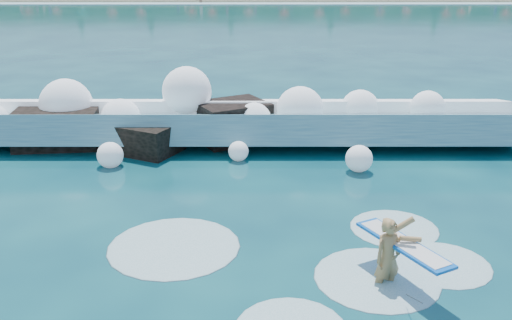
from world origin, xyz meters
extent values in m
plane|color=#083240|center=(0.00, 0.00, 0.00)|extent=(200.00, 200.00, 0.00)
cube|color=silver|center=(0.00, 67.00, 0.04)|extent=(140.00, 5.00, 0.08)
cube|color=teal|center=(0.19, 7.07, 0.49)|extent=(19.59, 2.98, 1.63)
cube|color=white|center=(0.19, 7.87, 0.98)|extent=(19.59, 1.38, 0.76)
cube|color=black|center=(-4.99, 6.96, 0.49)|extent=(2.82, 2.23, 1.43)
cube|color=black|center=(-1.99, 6.16, 0.38)|extent=(2.46, 2.26, 1.10)
cube|color=black|center=(0.71, 7.36, 0.54)|extent=(2.77, 2.60, 1.54)
imported|color=#AA824F|center=(3.97, -1.63, 0.53)|extent=(0.69, 0.59, 1.61)
cube|color=blue|center=(4.25, -1.58, 0.81)|extent=(1.49, 2.19, 0.06)
cube|color=silver|center=(4.25, -1.58, 0.82)|extent=(1.32, 1.98, 0.06)
cylinder|color=black|center=(4.15, -2.83, 0.45)|extent=(0.01, 0.91, 0.43)
sphere|color=white|center=(-4.81, 7.38, 1.22)|extent=(1.74, 1.74, 1.74)
sphere|color=white|center=(-2.95, 7.08, 0.81)|extent=(1.36, 1.36, 1.36)
sphere|color=white|center=(-0.81, 7.70, 1.61)|extent=(1.66, 1.66, 1.66)
sphere|color=white|center=(1.45, 6.91, 0.85)|extent=(1.11, 1.11, 1.11)
sphere|color=white|center=(2.95, 7.12, 1.11)|extent=(1.57, 1.57, 1.57)
sphere|color=white|center=(5.01, 7.58, 1.04)|extent=(1.28, 1.28, 1.28)
sphere|color=white|center=(7.13, 7.10, 1.19)|extent=(1.12, 1.12, 1.12)
sphere|color=white|center=(-2.80, 4.81, 0.35)|extent=(0.78, 0.78, 0.78)
sphere|color=white|center=(0.97, 5.35, 0.29)|extent=(0.62, 0.62, 0.62)
sphere|color=white|center=(4.46, 4.36, 0.40)|extent=(0.79, 0.79, 0.79)
ellipsoid|color=silver|center=(3.84, -1.45, 0.00)|extent=(2.45, 2.45, 0.12)
ellipsoid|color=silver|center=(5.29, -0.92, 0.00)|extent=(1.92, 1.92, 0.10)
ellipsoid|color=silver|center=(-0.26, -0.17, 0.00)|extent=(2.86, 2.86, 0.14)
ellipsoid|color=silver|center=(4.67, 0.70, 0.00)|extent=(2.02, 2.02, 0.10)
camera|label=1|loc=(1.49, -11.05, 5.87)|focal=40.00mm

